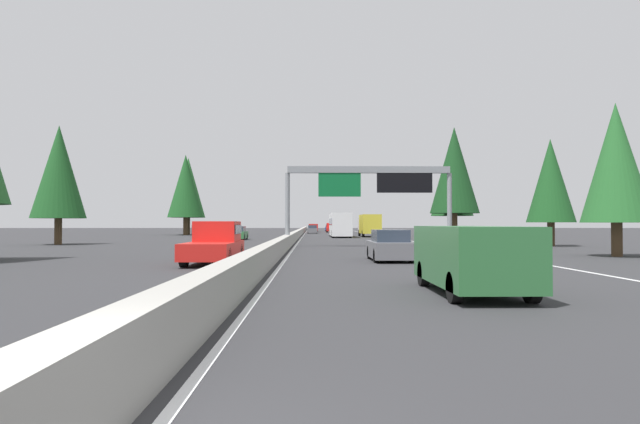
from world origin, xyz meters
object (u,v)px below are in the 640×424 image
minivan_far_left (313,227)px  conifer_right_far (452,179)px  sedan_distant_a (390,246)px  sedan_far_right (312,230)px  sedan_near_center (329,228)px  conifer_left_far (188,188)px  pickup_far_center (331,228)px  oncoming_near (238,233)px  conifer_right_mid (454,170)px  sign_gantry_overhead (371,183)px  minivan_near_right (471,256)px  box_truck_mid_center (369,225)px  oncoming_far (215,243)px  conifer_left_near (59,172)px  conifer_right_near (551,181)px  conifer_right_foreground (616,163)px  bus_mid_left (340,224)px  conifer_left_mid (186,186)px

minivan_far_left → conifer_right_far: size_ratio=0.39×
sedan_distant_a → sedan_far_right: same height
sedan_near_center → conifer_left_far: (-42.42, 24.02, 6.87)m
pickup_far_center → conifer_left_far: 33.36m
sedan_far_right → oncoming_near: (-39.55, 8.20, 0.00)m
sedan_near_center → conifer_right_mid: conifer_right_mid is taller
sign_gantry_overhead → minivan_near_right: 28.23m
box_truck_mid_center → pickup_far_center: (37.60, 3.83, -0.70)m
minivan_near_right → minivan_far_left: same height
oncoming_far → box_truck_mid_center: bearing=166.4°
conifer_right_mid → conifer_left_near: (-22.15, 39.13, -2.34)m
minivan_far_left → oncoming_far: (-94.58, 4.57, -0.04)m
conifer_left_far → oncoming_near: bearing=-157.5°
pickup_far_center → conifer_right_far: conifer_right_far is taller
minivan_near_right → pickup_far_center: (97.93, 0.15, -0.04)m
minivan_near_right → conifer_right_mid: size_ratio=0.36×
sedan_far_right → box_truck_mid_center: (-26.12, -7.63, 0.93)m
sign_gantry_overhead → conifer_left_far: (47.64, 24.49, 2.69)m
oncoming_far → conifer_right_far: size_ratio=0.44×
box_truck_mid_center → oncoming_far: (-49.55, 12.00, -0.70)m
box_truck_mid_center → conifer_left_near: (-27.50, 28.99, 4.49)m
minivan_near_right → box_truck_mid_center: 60.45m
minivan_near_right → conifer_right_far: 62.38m
sedan_distant_a → conifer_right_far: 50.76m
sedan_distant_a → oncoming_near: size_ratio=1.00×
conifer_right_near → sedan_distant_a: bearing=138.4°
conifer_right_mid → conifer_right_foreground: bearing=177.8°
bus_mid_left → sedan_far_right: size_ratio=2.61×
sign_gantry_overhead → oncoming_far: bearing=152.9°
oncoming_near → conifer_right_far: bearing=116.2°
minivan_near_right → conifer_right_near: bearing=-26.7°
minivan_near_right → box_truck_mid_center: box_truck_mid_center is taller
minivan_near_right → sedan_near_center: size_ratio=1.14×
sign_gantry_overhead → bus_mid_left: size_ratio=1.10×
conifer_left_near → conifer_left_far: (42.77, -1.29, 1.45)m
sedan_distant_a → conifer_left_near: 32.80m
sign_gantry_overhead → oncoming_far: sign_gantry_overhead is taller
conifer_right_near → conifer_right_foreground: bearing=169.9°
sign_gantry_overhead → conifer_right_mid: conifer_right_mid is taller
conifer_left_mid → conifer_right_far: bearing=-105.5°
sign_gantry_overhead → conifer_right_mid: (27.03, -13.35, 3.59)m
bus_mid_left → pickup_far_center: bus_mid_left is taller
conifer_right_near → conifer_left_near: size_ratio=0.84×
bus_mid_left → conifer_right_foreground: (-43.22, -12.63, 3.29)m
sedan_far_right → conifer_left_far: 23.83m
minivan_far_left → conifer_left_mid: bearing=150.4°
pickup_far_center → conifer_right_mid: 45.78m
box_truck_mid_center → conifer_right_foreground: (-44.87, -8.61, 3.40)m
conifer_right_near → conifer_left_mid: (41.53, 38.11, 2.37)m
oncoming_far → conifer_right_far: (49.42, -23.15, 6.83)m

